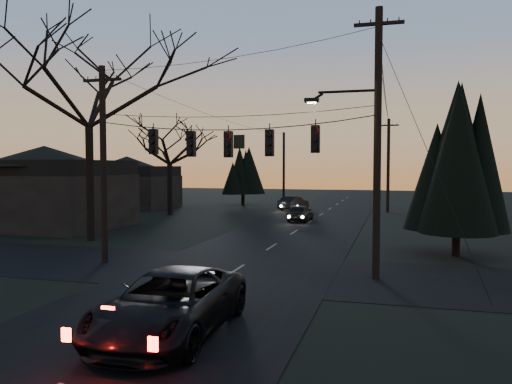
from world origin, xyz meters
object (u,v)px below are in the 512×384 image
(utility_pole_right, at_px, (376,279))
(sedan_oncoming_b, at_px, (294,203))
(utility_pole_far_l, at_px, (284,203))
(suv_near, at_px, (170,304))
(sedan_oncoming_a, at_px, (300,213))
(evergreen_right, at_px, (458,154))
(utility_pole_left, at_px, (105,263))
(utility_pole_far_r, at_px, (388,212))
(bare_tree_left, at_px, (88,81))

(utility_pole_right, distance_m, sedan_oncoming_b, 29.12)
(utility_pole_right, xyz_separation_m, utility_pole_far_l, (-11.50, 36.00, 0.00))
(suv_near, xyz_separation_m, sedan_oncoming_a, (-1.60, 26.15, -0.14))
(evergreen_right, bearing_deg, sedan_oncoming_b, 119.06)
(utility_pole_right, bearing_deg, suv_near, -121.17)
(sedan_oncoming_a, relative_size, sedan_oncoming_b, 0.93)
(utility_pole_left, relative_size, utility_pole_far_r, 1.00)
(utility_pole_far_r, relative_size, bare_tree_left, 0.67)
(utility_pole_far_r, distance_m, suv_near, 36.09)
(utility_pole_right, bearing_deg, bare_tree_left, 161.05)
(utility_pole_left, distance_m, sedan_oncoming_b, 27.93)
(utility_pole_far_r, xyz_separation_m, utility_pole_far_l, (-11.50, 8.00, 0.00))
(utility_pole_left, height_order, evergreen_right, evergreen_right)
(utility_pole_left, xyz_separation_m, sedan_oncoming_b, (2.80, 27.79, 0.67))
(utility_pole_far_l, xyz_separation_m, sedan_oncoming_b, (2.80, -8.21, 0.67))
(utility_pole_far_r, bearing_deg, bare_tree_left, -125.14)
(bare_tree_left, height_order, sedan_oncoming_b, bare_tree_left)
(utility_pole_left, xyz_separation_m, sedan_oncoming_a, (5.20, 18.38, 0.64))
(utility_pole_far_l, bearing_deg, utility_pole_left, -90.00)
(utility_pole_far_r, bearing_deg, suv_near, -97.49)
(utility_pole_far_l, distance_m, evergreen_right, 33.90)
(suv_near, height_order, sedan_oncoming_b, suv_near)
(utility_pole_right, distance_m, utility_pole_far_l, 37.79)
(utility_pole_far_l, distance_m, sedan_oncoming_a, 18.38)
(evergreen_right, bearing_deg, utility_pole_far_r, 98.86)
(utility_pole_far_l, height_order, suv_near, utility_pole_far_l)
(evergreen_right, xyz_separation_m, suv_near, (-8.14, -13.72, -4.00))
(suv_near, relative_size, sedan_oncoming_b, 1.39)
(evergreen_right, bearing_deg, utility_pole_left, -158.29)
(evergreen_right, distance_m, sedan_oncoming_b, 25.32)
(utility_pole_right, height_order, utility_pole_left, utility_pole_right)
(utility_pole_far_r, xyz_separation_m, suv_near, (-4.70, -35.77, 0.78))
(utility_pole_right, xyz_separation_m, utility_pole_left, (-11.50, 0.00, 0.00))
(utility_pole_far_l, bearing_deg, utility_pole_right, -72.28)
(utility_pole_far_l, height_order, sedan_oncoming_a, utility_pole_far_l)
(utility_pole_right, bearing_deg, sedan_oncoming_a, 108.92)
(utility_pole_far_l, relative_size, sedan_oncoming_b, 1.97)
(utility_pole_far_l, bearing_deg, suv_near, -81.17)
(suv_near, bearing_deg, utility_pole_far_r, 81.46)
(utility_pole_far_l, xyz_separation_m, bare_tree_left, (-4.37, -30.55, 8.93))
(utility_pole_left, bearing_deg, sedan_oncoming_a, 74.21)
(utility_pole_left, relative_size, sedan_oncoming_a, 2.27)
(sedan_oncoming_b, bearing_deg, suv_near, 111.45)
(utility_pole_left, height_order, utility_pole_far_l, utility_pole_left)
(utility_pole_right, height_order, suv_near, utility_pole_right)
(bare_tree_left, bearing_deg, utility_pole_left, -51.26)
(utility_pole_far_l, height_order, evergreen_right, evergreen_right)
(utility_pole_left, xyz_separation_m, suv_near, (6.80, -7.77, 0.78))
(suv_near, bearing_deg, sedan_oncoming_a, 92.44)
(utility_pole_far_l, xyz_separation_m, evergreen_right, (14.94, -30.05, 4.79))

